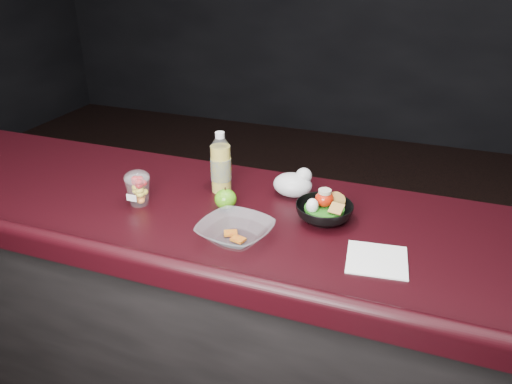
% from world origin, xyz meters
% --- Properties ---
extents(counter, '(4.06, 0.71, 1.02)m').
position_xyz_m(counter, '(0.00, 0.30, 0.51)').
color(counter, black).
rests_on(counter, ground).
extents(lemonade_bottle, '(0.07, 0.07, 0.21)m').
position_xyz_m(lemonade_bottle, '(-0.07, 0.43, 1.11)').
color(lemonade_bottle, gold).
rests_on(lemonade_bottle, counter).
extents(fruit_cup, '(0.08, 0.08, 0.12)m').
position_xyz_m(fruit_cup, '(-0.29, 0.25, 1.08)').
color(fruit_cup, white).
rests_on(fruit_cup, counter).
extents(green_apple, '(0.07, 0.07, 0.07)m').
position_xyz_m(green_apple, '(-0.01, 0.32, 1.05)').
color(green_apple, '#2E7D0E').
rests_on(green_apple, counter).
extents(plastic_bag, '(0.13, 0.11, 0.10)m').
position_xyz_m(plastic_bag, '(0.17, 0.49, 1.06)').
color(plastic_bag, silver).
rests_on(plastic_bag, counter).
extents(snack_bowl, '(0.19, 0.19, 0.10)m').
position_xyz_m(snack_bowl, '(0.30, 0.35, 1.05)').
color(snack_bowl, black).
rests_on(snack_bowl, counter).
extents(takeout_bowl, '(0.24, 0.24, 0.05)m').
position_xyz_m(takeout_bowl, '(0.09, 0.16, 1.05)').
color(takeout_bowl, silver).
rests_on(takeout_bowl, counter).
extents(paper_napkin, '(0.18, 0.18, 0.00)m').
position_xyz_m(paper_napkin, '(0.49, 0.19, 1.02)').
color(paper_napkin, white).
rests_on(paper_napkin, counter).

